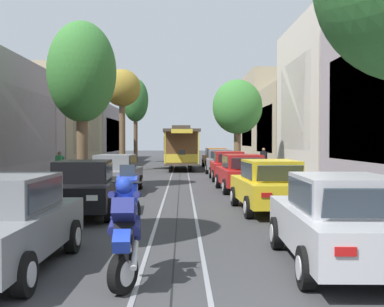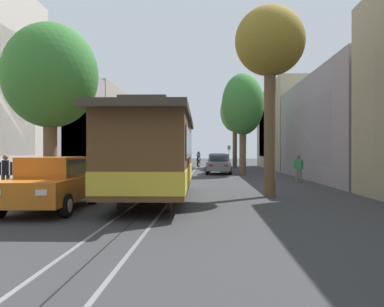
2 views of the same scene
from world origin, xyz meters
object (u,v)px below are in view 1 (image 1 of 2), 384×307
object	(u,v)px
motorcycle_with_rider	(125,223)
parked_car_silver_near_right	(341,221)
parked_car_orange_sixth_right	(216,158)
parked_car_grey_near_left	(0,223)
parked_car_yellow_second_right	(270,186)
parked_car_grey_fifth_right	(220,161)
street_tree_kerb_left_fourth	(136,101)
pedestrian_on_right_pavement	(60,163)
parked_car_black_second_left	(83,188)
parked_car_red_fourth_right	(228,166)
street_tree_kerb_right_second	(237,108)
pedestrian_on_left_pavement	(264,158)
cable_car_trolley	(180,147)
street_tree_kerb_left_second	(82,73)
street_tree_kerb_left_mid	(122,90)
parked_car_grey_mid_left	(115,173)
parked_car_red_mid_right	(242,173)

from	to	relation	value
motorcycle_with_rider	parked_car_silver_near_right	bearing A→B (deg)	15.10
parked_car_orange_sixth_right	parked_car_grey_near_left	bearing A→B (deg)	-100.41
parked_car_yellow_second_right	parked_car_orange_sixth_right	distance (m)	24.45
parked_car_grey_fifth_right	motorcycle_with_rider	world-z (taller)	motorcycle_with_rider
street_tree_kerb_left_fourth	motorcycle_with_rider	size ratio (longest dim) A/B	4.51
parked_car_yellow_second_right	parked_car_grey_near_left	bearing A→B (deg)	-130.60
street_tree_kerb_left_fourth	parked_car_yellow_second_right	bearing A→B (deg)	-77.84
parked_car_orange_sixth_right	pedestrian_on_right_pavement	size ratio (longest dim) A/B	2.84
parked_car_black_second_left	parked_car_red_fourth_right	world-z (taller)	same
parked_car_red_fourth_right	parked_car_orange_sixth_right	distance (m)	12.43
parked_car_grey_fifth_right	pedestrian_on_right_pavement	xyz separation A→B (m)	(-9.70, -4.44, 0.08)
street_tree_kerb_right_second	pedestrian_on_left_pavement	distance (m)	4.18
parked_car_orange_sixth_right	cable_car_trolley	size ratio (longest dim) A/B	0.48
street_tree_kerb_left_second	street_tree_kerb_left_mid	bearing A→B (deg)	89.33
parked_car_yellow_second_right	parked_car_silver_near_right	bearing A→B (deg)	-89.55
parked_car_silver_near_right	motorcycle_with_rider	distance (m)	3.70
parked_car_orange_sixth_right	motorcycle_with_rider	world-z (taller)	motorcycle_with_rider
street_tree_kerb_left_mid	parked_car_grey_fifth_right	bearing A→B (deg)	-21.30
parked_car_silver_near_right	pedestrian_on_left_pavement	xyz separation A→B (m)	(3.28, 27.54, 0.13)
parked_car_grey_mid_left	parked_car_yellow_second_right	distance (m)	7.94
pedestrian_on_right_pavement	parked_car_orange_sixth_right	bearing A→B (deg)	47.44
street_tree_kerb_left_mid	pedestrian_on_right_pavement	xyz separation A→B (m)	(-2.78, -7.14, -4.97)
parked_car_grey_mid_left	parked_car_yellow_second_right	xyz separation A→B (m)	(5.51, -5.72, 0.00)
parked_car_orange_sixth_right	motorcycle_with_rider	size ratio (longest dim) A/B	2.37
street_tree_kerb_left_fourth	street_tree_kerb_left_second	bearing A→B (deg)	-89.66
parked_car_silver_near_right	pedestrian_on_right_pavement	distance (m)	22.54
parked_car_yellow_second_right	street_tree_kerb_left_fourth	xyz separation A→B (m)	(-7.38, 34.26, 5.34)
parked_car_yellow_second_right	street_tree_kerb_left_fourth	size ratio (longest dim) A/B	0.52
parked_car_black_second_left	street_tree_kerb_left_second	xyz separation A→B (m)	(-1.65, 7.96, 4.42)
parked_car_silver_near_right	cable_car_trolley	xyz separation A→B (m)	(-2.87, 29.17, 0.86)
parked_car_silver_near_right	street_tree_kerb_left_fourth	size ratio (longest dim) A/B	0.52
street_tree_kerb_left_fourth	parked_car_grey_fifth_right	bearing A→B (deg)	-65.79
pedestrian_on_right_pavement	parked_car_grey_fifth_right	bearing A→B (deg)	24.58
parked_car_grey_mid_left	parked_car_silver_near_right	size ratio (longest dim) A/B	1.00
parked_car_grey_near_left	pedestrian_on_right_pavement	world-z (taller)	parked_car_grey_near_left
parked_car_red_mid_right	pedestrian_on_right_pavement	xyz separation A→B (m)	(-9.73, 7.68, 0.08)
parked_car_grey_near_left	street_tree_kerb_left_fourth	world-z (taller)	street_tree_kerb_left_fourth
parked_car_orange_sixth_right	cable_car_trolley	distance (m)	3.47
parked_car_black_second_left	motorcycle_with_rider	bearing A→B (deg)	-73.58
parked_car_red_fourth_right	parked_car_orange_sixth_right	bearing A→B (deg)	89.35
parked_car_yellow_second_right	parked_car_red_mid_right	bearing A→B (deg)	91.05
parked_car_grey_fifth_right	street_tree_kerb_left_fourth	distance (m)	18.44
parked_car_silver_near_right	cable_car_trolley	size ratio (longest dim) A/B	0.48
parked_car_silver_near_right	street_tree_kerb_right_second	xyz separation A→B (m)	(1.36, 27.80, 3.83)
parked_car_grey_fifth_right	parked_car_orange_sixth_right	size ratio (longest dim) A/B	0.99
parked_car_grey_mid_left	pedestrian_on_left_pavement	size ratio (longest dim) A/B	2.70
parked_car_red_fourth_right	street_tree_kerb_right_second	bearing A→B (deg)	80.53
street_tree_kerb_right_second	parked_car_yellow_second_right	bearing A→B (deg)	-93.80
street_tree_kerb_left_second	pedestrian_on_right_pavement	size ratio (longest dim) A/B	4.87
street_tree_kerb_left_second	cable_car_trolley	size ratio (longest dim) A/B	0.83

